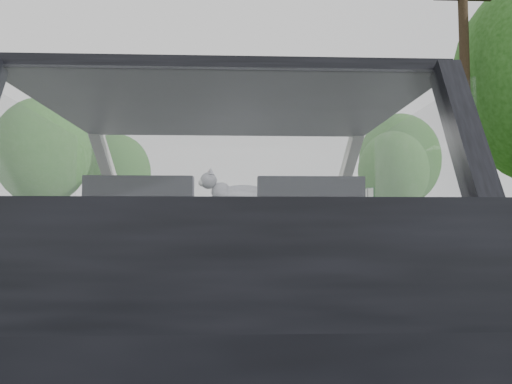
{
  "coord_description": "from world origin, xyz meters",
  "views": [
    {
      "loc": [
        0.05,
        -2.73,
        0.86
      ],
      "look_at": [
        0.18,
        0.59,
        1.09
      ],
      "focal_mm": 35.0,
      "sensor_mm": 36.0,
      "label": 1
    }
  ],
  "objects": [
    {
      "name": "driver_seat",
      "position": [
        -0.4,
        -0.29,
        0.88
      ],
      "size": [
        0.5,
        0.72,
        0.42
      ],
      "primitive_type": "cube",
      "color": "black",
      "rests_on": "subject_car"
    },
    {
      "name": "tree_2",
      "position": [
        10.19,
        28.73,
        3.4
      ],
      "size": [
        5.42,
        5.42,
        6.8
      ],
      "primitive_type": null,
      "rotation": [
        0.0,
        0.0,
        0.24
      ],
      "color": "#1B4612",
      "rests_on": "ground"
    },
    {
      "name": "dashboard",
      "position": [
        0.0,
        0.62,
        0.85
      ],
      "size": [
        1.58,
        0.45,
        0.3
      ],
      "primitive_type": "cube",
      "color": "black",
      "rests_on": "subject_car"
    },
    {
      "name": "steering_wheel",
      "position": [
        -0.4,
        0.33,
        0.92
      ],
      "size": [
        0.36,
        0.36,
        0.04
      ],
      "primitive_type": "torus",
      "color": "black",
      "rests_on": "dashboard"
    },
    {
      "name": "highway_sign",
      "position": [
        5.9,
        18.94,
        1.29
      ],
      "size": [
        0.36,
        1.02,
        2.58
      ],
      "primitive_type": "cube",
      "rotation": [
        0.0,
        0.0,
        0.26
      ],
      "color": "#13481B",
      "rests_on": "ground"
    },
    {
      "name": "passenger_seat",
      "position": [
        0.4,
        -0.29,
        0.88
      ],
      "size": [
        0.5,
        0.72,
        0.42
      ],
      "primitive_type": "cube",
      "color": "black",
      "rests_on": "subject_car"
    },
    {
      "name": "utility_pole",
      "position": [
        5.78,
        9.27,
        3.68
      ],
      "size": [
        0.32,
        0.32,
        7.36
      ],
      "primitive_type": "cylinder",
      "rotation": [
        0.0,
        0.0,
        0.41
      ],
      "color": "#3D2A1D",
      "rests_on": "ground"
    },
    {
      "name": "tree_5",
      "position": [
        -9.6,
        22.39,
        3.55
      ],
      "size": [
        5.66,
        5.66,
        7.1
      ],
      "primitive_type": null,
      "rotation": [
        0.0,
        0.0,
        -0.24
      ],
      "color": "#1B4612",
      "rests_on": "ground"
    },
    {
      "name": "tree_3",
      "position": [
        11.98,
        32.76,
        4.41
      ],
      "size": [
        7.72,
        7.72,
        8.82
      ],
      "primitive_type": null,
      "rotation": [
        0.0,
        0.0,
        0.43
      ],
      "color": "#1B4612",
      "rests_on": "ground"
    },
    {
      "name": "subject_car",
      "position": [
        0.0,
        0.0,
        0.72
      ],
      "size": [
        1.8,
        4.0,
        1.45
      ],
      "primitive_type": "cube",
      "color": "black",
      "rests_on": "ground"
    },
    {
      "name": "tree_6",
      "position": [
        -7.72,
        29.99,
        3.36
      ],
      "size": [
        5.84,
        5.84,
        6.73
      ],
      "primitive_type": null,
      "rotation": [
        0.0,
        0.0,
        -0.41
      ],
      "color": "#1B4612",
      "rests_on": "ground"
    },
    {
      "name": "guardrail",
      "position": [
        4.3,
        10.0,
        0.58
      ],
      "size": [
        0.05,
        90.0,
        0.32
      ],
      "primitive_type": "cube",
      "color": "#9CA0A5",
      "rests_on": "ground"
    },
    {
      "name": "other_car",
      "position": [
        -1.26,
        25.16,
        0.84
      ],
      "size": [
        2.79,
        5.33,
        1.67
      ],
      "primitive_type": "imported",
      "rotation": [
        0.0,
        0.0,
        -0.16
      ],
      "color": "#A0A3A7",
      "rests_on": "ground"
    },
    {
      "name": "cat",
      "position": [
        0.11,
        0.66,
        1.08
      ],
      "size": [
        0.57,
        0.29,
        0.24
      ],
      "primitive_type": "ellipsoid",
      "rotation": [
        0.0,
        0.0,
        0.22
      ],
      "color": "#9D9DA3",
      "rests_on": "dashboard"
    }
  ]
}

